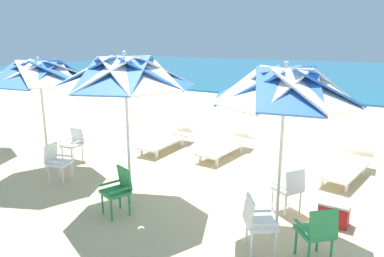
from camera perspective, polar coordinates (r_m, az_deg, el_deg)
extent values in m
plane|color=#D3B784|center=(8.30, 16.39, -8.47)|extent=(80.00, 80.00, 0.00)
cube|color=white|center=(18.70, 25.55, 3.12)|extent=(80.00, 0.70, 0.01)
cylinder|color=silver|center=(5.75, 13.87, -6.33)|extent=(0.05, 0.05, 2.27)
cube|color=blue|center=(5.52, 20.26, 6.39)|extent=(1.24, 1.16, 0.56)
cube|color=white|center=(5.86, 18.07, 6.96)|extent=(1.17, 1.21, 0.56)
cube|color=blue|center=(5.97, 14.23, 7.34)|extent=(1.16, 1.24, 0.56)
cube|color=white|center=(5.80, 10.59, 7.34)|extent=(1.21, 1.17, 0.56)
cube|color=blue|center=(5.42, 8.99, 6.96)|extent=(1.24, 1.16, 0.56)
cube|color=white|center=(5.05, 10.74, 6.37)|extent=(1.17, 1.21, 0.56)
cube|color=blue|center=(4.91, 15.22, 5.93)|extent=(1.16, 1.24, 0.56)
cube|color=white|center=(5.12, 19.29, 5.94)|extent=(1.21, 1.17, 0.56)
sphere|color=silver|center=(5.42, 14.88, 9.99)|extent=(0.08, 0.08, 0.08)
cube|color=white|center=(6.84, 14.96, -9.31)|extent=(0.60, 0.60, 0.05)
cube|color=white|center=(6.62, 16.23, -8.09)|extent=(0.30, 0.41, 0.40)
cube|color=white|center=(6.67, 13.72, -8.80)|extent=(0.36, 0.24, 0.03)
cube|color=white|center=(6.92, 16.27, -8.12)|extent=(0.36, 0.24, 0.03)
cylinder|color=white|center=(6.94, 12.75, -10.90)|extent=(0.04, 0.04, 0.41)
cylinder|color=white|center=(7.16, 14.97, -10.26)|extent=(0.04, 0.04, 0.41)
cylinder|color=white|center=(6.71, 14.69, -11.95)|extent=(0.04, 0.04, 0.41)
cylinder|color=white|center=(6.93, 16.93, -11.24)|extent=(0.04, 0.04, 0.41)
cube|color=white|center=(5.55, 11.05, -14.80)|extent=(0.61, 0.61, 0.05)
cube|color=white|center=(5.40, 9.06, -12.86)|extent=(0.32, 0.40, 0.40)
cube|color=white|center=(5.67, 10.59, -12.87)|extent=(0.35, 0.26, 0.03)
cube|color=white|center=(5.33, 11.66, -14.78)|extent=(0.35, 0.26, 0.03)
cylinder|color=white|center=(5.86, 12.23, -15.84)|extent=(0.04, 0.04, 0.41)
cylinder|color=white|center=(5.57, 13.25, -17.60)|extent=(0.04, 0.04, 0.41)
cylinder|color=white|center=(5.78, 8.73, -16.12)|extent=(0.04, 0.04, 0.41)
cylinder|color=white|center=(5.48, 9.55, -17.94)|extent=(0.04, 0.04, 0.41)
cube|color=#2D8C4C|center=(5.55, 19.02, -15.38)|extent=(0.62, 0.62, 0.05)
cube|color=#2D8C4C|center=(5.29, 20.37, -14.21)|extent=(0.36, 0.36, 0.40)
cube|color=#2D8C4C|center=(5.40, 17.24, -14.75)|extent=(0.31, 0.31, 0.03)
cube|color=#2D8C4C|center=(5.59, 20.91, -14.00)|extent=(0.31, 0.31, 0.03)
cylinder|color=#2D8C4C|center=(5.71, 16.29, -16.95)|extent=(0.04, 0.04, 0.41)
cylinder|color=#2D8C4C|center=(5.87, 19.43, -16.28)|extent=(0.04, 0.04, 0.41)
cylinder|color=#2D8C4C|center=(5.45, 18.16, -18.69)|extent=(0.04, 0.04, 0.41)
cylinder|color=#2D8C4C|center=(5.62, 21.40, -17.90)|extent=(0.04, 0.04, 0.41)
cylinder|color=silver|center=(6.80, -10.16, -2.60)|extent=(0.05, 0.05, 2.35)
cube|color=blue|center=(6.37, -5.43, 8.96)|extent=(1.40, 1.33, 0.55)
cube|color=white|center=(6.83, -5.98, 9.28)|extent=(1.33, 1.41, 0.55)
cube|color=blue|center=(7.12, -9.00, 9.38)|extent=(1.33, 1.40, 0.55)
cube|color=white|center=(7.10, -12.80, 9.20)|extent=(1.41, 1.33, 0.55)
cube|color=blue|center=(6.78, -15.59, 8.82)|extent=(1.40, 1.33, 0.55)
cube|color=white|center=(6.31, -15.74, 8.47)|extent=(1.33, 1.41, 0.55)
cube|color=blue|center=(5.98, -12.66, 8.37)|extent=(1.33, 1.40, 0.55)
cube|color=white|center=(6.00, -8.15, 8.58)|extent=(1.41, 1.33, 0.55)
sphere|color=silver|center=(6.53, -10.81, 11.81)|extent=(0.08, 0.08, 0.08)
cube|color=#2D8C4C|center=(6.63, -12.20, -9.91)|extent=(0.56, 0.56, 0.05)
cube|color=#2D8C4C|center=(6.62, -10.75, -7.74)|extent=(0.43, 0.23, 0.40)
cube|color=#2D8C4C|center=(6.42, -11.43, -9.61)|extent=(0.17, 0.39, 0.03)
cube|color=#2D8C4C|center=(6.75, -13.04, -8.49)|extent=(0.17, 0.39, 0.03)
cylinder|color=#2D8C4C|center=(6.51, -12.78, -12.65)|extent=(0.04, 0.04, 0.41)
cylinder|color=#2D8C4C|center=(6.80, -14.14, -11.54)|extent=(0.04, 0.04, 0.41)
cylinder|color=#2D8C4C|center=(6.65, -10.01, -11.90)|extent=(0.04, 0.04, 0.41)
cylinder|color=#2D8C4C|center=(6.94, -11.47, -10.85)|extent=(0.04, 0.04, 0.41)
cylinder|color=silver|center=(8.99, -22.49, 0.25)|extent=(0.05, 0.05, 2.24)
cube|color=blue|center=(8.49, -19.76, 8.49)|extent=(1.44, 1.33, 0.55)
cube|color=white|center=(8.95, -19.45, 8.76)|extent=(1.34, 1.40, 0.55)
cube|color=blue|center=(9.32, -21.27, 8.78)|extent=(1.33, 1.44, 0.55)
cube|color=white|center=(9.39, -24.11, 8.55)|extent=(1.40, 1.34, 0.55)
cube|color=blue|center=(9.14, -26.53, 8.18)|extent=(1.44, 1.33, 0.55)
cube|color=white|center=(8.69, -27.20, 7.88)|extent=(1.34, 1.40, 0.55)
cube|color=blue|center=(8.29, -25.51, 7.84)|extent=(1.33, 1.44, 0.55)
cube|color=white|center=(8.21, -22.31, 8.11)|extent=(1.40, 1.34, 0.55)
sphere|color=silver|center=(8.78, -23.46, 10.25)|extent=(0.08, 0.08, 0.08)
cube|color=white|center=(9.76, -18.69, -2.52)|extent=(0.45, 0.45, 0.05)
cube|color=white|center=(9.83, -17.92, -0.99)|extent=(0.42, 0.10, 0.40)
cube|color=white|center=(9.58, -17.95, -2.08)|extent=(0.05, 0.40, 0.03)
cube|color=white|center=(9.88, -19.50, -1.73)|extent=(0.05, 0.40, 0.03)
cylinder|color=white|center=(9.59, -18.68, -4.27)|extent=(0.04, 0.04, 0.41)
cylinder|color=white|center=(9.85, -20.03, -3.90)|extent=(0.04, 0.04, 0.41)
cylinder|color=white|center=(9.81, -17.13, -3.74)|extent=(0.04, 0.04, 0.41)
cylinder|color=white|center=(10.06, -18.50, -3.40)|extent=(0.04, 0.04, 0.41)
cube|color=white|center=(8.45, -20.44, -5.21)|extent=(0.55, 0.55, 0.05)
cube|color=white|center=(8.49, -21.69, -3.63)|extent=(0.22, 0.43, 0.40)
cube|color=white|center=(8.57, -19.76, -4.11)|extent=(0.39, 0.16, 0.03)
cube|color=white|center=(8.26, -21.28, -4.91)|extent=(0.39, 0.16, 0.03)
cylinder|color=white|center=(8.56, -18.67, -6.45)|extent=(0.04, 0.04, 0.41)
cylinder|color=white|center=(8.29, -19.97, -7.24)|extent=(0.04, 0.04, 0.41)
cylinder|color=white|center=(8.75, -20.63, -6.17)|extent=(0.04, 0.04, 0.41)
cylinder|color=white|center=(8.49, -21.96, -6.93)|extent=(0.04, 0.04, 0.41)
cube|color=white|center=(8.76, 23.21, -6.10)|extent=(0.87, 1.77, 0.06)
cube|color=white|center=(9.68, 25.18, -3.27)|extent=(0.67, 0.56, 0.36)
cube|color=white|center=(8.17, 23.50, -8.62)|extent=(0.06, 0.06, 0.22)
cube|color=white|center=(8.31, 20.11, -7.92)|extent=(0.06, 0.06, 0.22)
cube|color=white|center=(9.34, 25.80, -6.08)|extent=(0.06, 0.06, 0.22)
cube|color=white|center=(9.46, 22.80, -5.51)|extent=(0.06, 0.06, 0.22)
cube|color=white|center=(9.63, 4.73, -3.20)|extent=(0.77, 1.74, 0.06)
cube|color=white|center=(10.46, 7.78, -0.82)|extent=(0.64, 0.52, 0.36)
cube|color=white|center=(9.03, 3.98, -5.30)|extent=(0.06, 0.06, 0.22)
cube|color=white|center=(9.30, 1.30, -4.70)|extent=(0.06, 0.06, 0.22)
cube|color=white|center=(10.08, 7.86, -3.33)|extent=(0.06, 0.06, 0.22)
cube|color=white|center=(10.32, 5.36, -2.85)|extent=(0.06, 0.06, 0.22)
cube|color=white|center=(10.21, -4.79, -2.20)|extent=(0.69, 1.72, 0.06)
cube|color=white|center=(11.01, -1.67, 0.05)|extent=(0.62, 0.50, 0.36)
cube|color=white|center=(9.62, -5.70, -4.13)|extent=(0.06, 0.06, 0.22)
cube|color=white|center=(9.91, -8.11, -3.65)|extent=(0.06, 0.06, 0.22)
cube|color=white|center=(10.63, -1.67, -2.30)|extent=(0.06, 0.06, 0.22)
cube|color=white|center=(10.90, -3.96, -1.92)|extent=(0.06, 0.06, 0.22)
cube|color=red|center=(6.75, 21.74, -12.59)|extent=(0.48, 0.32, 0.36)
cube|color=white|center=(6.67, 21.90, -11.05)|extent=(0.50, 0.34, 0.04)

